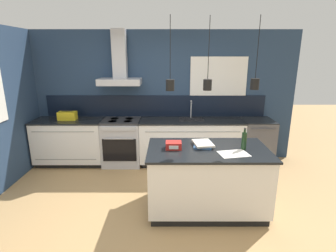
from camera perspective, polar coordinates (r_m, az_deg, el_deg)
name	(u,v)px	position (r m, az deg, el deg)	size (l,w,h in m)	color
ground_plane	(150,211)	(3.91, -4.00, -17.99)	(16.00, 16.00, 0.00)	tan
wall_back	(153,95)	(5.32, -3.23, 6.83)	(5.60, 2.05, 2.60)	navy
counter_run_left	(69,142)	(5.58, -20.67, -3.22)	(1.34, 0.64, 0.91)	black
counter_run_sink	(190,142)	(5.25, 4.83, -3.39)	(2.03, 0.64, 1.26)	black
oven_range	(121,142)	(5.30, -10.16, -3.45)	(0.74, 0.66, 0.91)	#B5B5BA
dishwasher	(255,142)	(5.52, 18.43, -3.28)	(0.59, 0.65, 0.91)	#4C4C51
kitchen_island	(206,179)	(3.78, 8.25, -11.31)	(1.64, 0.95, 0.91)	black
bottle_on_island	(243,141)	(3.64, 16.03, -3.05)	(0.07, 0.07, 0.30)	#193319
book_stack	(202,144)	(3.69, 7.40, -3.93)	(0.29, 0.36, 0.05)	#335684
red_supply_box	(173,145)	(3.55, 1.02, -4.21)	(0.21, 0.17, 0.10)	red
paper_pile	(233,154)	(3.48, 13.89, -5.88)	(0.41, 0.33, 0.01)	silver
yellow_toolbox	(66,116)	(5.44, -21.25, 2.07)	(0.34, 0.18, 0.19)	gold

